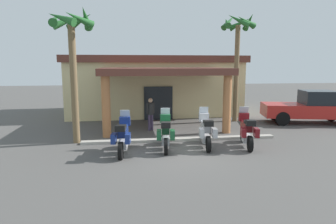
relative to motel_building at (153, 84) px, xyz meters
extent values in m
plane|color=#514F4C|center=(0.04, -10.05, -2.07)|extent=(80.00, 80.00, 0.00)
cube|color=beige|center=(0.00, 0.23, -0.28)|extent=(11.63, 6.35, 3.59)
cube|color=#1E2328|center=(0.04, -2.93, -1.02)|extent=(1.80, 0.12, 2.10)
cube|color=brown|center=(0.07, -5.20, 1.04)|extent=(6.87, 4.75, 0.35)
cylinder|color=#B27042|center=(-2.91, -7.16, -0.60)|extent=(0.42, 0.42, 2.93)
cylinder|color=#B27042|center=(3.10, -7.08, -0.60)|extent=(0.42, 0.42, 2.93)
cube|color=brown|center=(0.00, 0.23, 1.74)|extent=(12.03, 6.76, 0.44)
cylinder|color=black|center=(-2.02, -9.18, -1.74)|extent=(0.21, 0.67, 0.66)
cylinder|color=black|center=(-2.18, -10.72, -1.74)|extent=(0.21, 0.67, 0.66)
cube|color=silver|center=(-2.10, -9.98, -1.70)|extent=(0.38, 0.59, 0.32)
cube|color=navy|center=(-2.09, -9.83, -1.19)|extent=(0.42, 1.18, 0.34)
cube|color=black|center=(-2.12, -10.17, -0.97)|extent=(0.34, 0.63, 0.10)
cube|color=navy|center=(-2.02, -9.20, -0.92)|extent=(0.46, 0.29, 0.36)
cube|color=#B2BCC6|center=(-2.01, -9.12, -0.64)|extent=(0.41, 0.16, 0.36)
cube|color=navy|center=(-2.43, -10.54, -1.31)|extent=(0.23, 0.46, 0.36)
cube|color=navy|center=(-1.91, -10.60, -1.31)|extent=(0.23, 0.46, 0.36)
cube|color=black|center=(-2.18, -10.67, -0.90)|extent=(0.39, 0.36, 0.22)
cylinder|color=black|center=(-0.28, -8.83, -1.74)|extent=(0.22, 0.67, 0.66)
cylinder|color=black|center=(-0.46, -10.37, -1.74)|extent=(0.22, 0.67, 0.66)
cube|color=silver|center=(-0.37, -9.63, -1.70)|extent=(0.38, 0.59, 0.32)
cube|color=#19512D|center=(-0.36, -9.48, -1.19)|extent=(0.43, 1.18, 0.34)
cube|color=black|center=(-0.40, -9.82, -0.97)|extent=(0.35, 0.63, 0.10)
cube|color=#19512D|center=(-0.28, -8.85, -0.92)|extent=(0.46, 0.29, 0.36)
cube|color=#B2BCC6|center=(-0.27, -8.77, -0.64)|extent=(0.41, 0.16, 0.36)
cube|color=#19512D|center=(-0.70, -10.19, -1.31)|extent=(0.23, 0.46, 0.36)
cube|color=#19512D|center=(-0.18, -10.25, -1.31)|extent=(0.23, 0.46, 0.36)
cube|color=black|center=(-0.45, -10.32, -0.90)|extent=(0.39, 0.36, 0.22)
cylinder|color=black|center=(1.46, -8.75, -1.74)|extent=(0.22, 0.67, 0.66)
cylinder|color=black|center=(1.26, -10.29, -1.74)|extent=(0.22, 0.67, 0.66)
cube|color=silver|center=(1.36, -9.55, -1.70)|extent=(0.39, 0.60, 0.32)
cube|color=#B2B2B7|center=(1.38, -9.40, -1.19)|extent=(0.44, 1.18, 0.34)
cube|color=black|center=(1.33, -9.74, -0.97)|extent=(0.35, 0.63, 0.10)
cube|color=#B2B2B7|center=(1.46, -8.77, -0.92)|extent=(0.47, 0.29, 0.36)
cube|color=#B2BCC6|center=(1.47, -8.69, -0.64)|extent=(0.41, 0.17, 0.36)
cube|color=#B2B2B7|center=(1.02, -10.11, -1.31)|extent=(0.23, 0.46, 0.36)
cube|color=#B2B2B7|center=(1.54, -10.17, -1.31)|extent=(0.23, 0.46, 0.36)
cube|color=black|center=(1.27, -10.24, -0.90)|extent=(0.40, 0.36, 0.22)
cylinder|color=black|center=(3.25, -8.94, -1.74)|extent=(0.27, 0.67, 0.66)
cylinder|color=black|center=(2.94, -10.46, -1.74)|extent=(0.27, 0.67, 0.66)
cube|color=silver|center=(3.09, -9.72, -1.70)|extent=(0.43, 0.61, 0.32)
cube|color=maroon|center=(3.12, -9.57, -1.19)|extent=(0.53, 1.19, 0.34)
cube|color=black|center=(3.05, -9.92, -0.97)|extent=(0.40, 0.64, 0.10)
cube|color=maroon|center=(3.24, -8.96, -0.92)|extent=(0.48, 0.32, 0.36)
cube|color=#B2BCC6|center=(3.26, -8.88, -0.64)|extent=(0.42, 0.20, 0.36)
cube|color=maroon|center=(2.71, -10.26, -1.31)|extent=(0.26, 0.47, 0.36)
cube|color=maroon|center=(3.22, -10.36, -1.31)|extent=(0.26, 0.47, 0.36)
cube|color=black|center=(2.95, -10.41, -0.90)|extent=(0.42, 0.39, 0.22)
cylinder|color=#3F334C|center=(-0.62, -5.93, -1.64)|extent=(0.14, 0.14, 0.85)
cylinder|color=#3F334C|center=(-0.77, -6.03, -1.64)|extent=(0.14, 0.14, 0.85)
cylinder|color=#262626|center=(-0.70, -5.98, -0.91)|extent=(0.32, 0.32, 0.60)
cylinder|color=#262626|center=(-0.52, -5.85, -0.88)|extent=(0.09, 0.09, 0.57)
cylinder|color=#262626|center=(-0.88, -6.11, -0.88)|extent=(0.09, 0.09, 0.57)
sphere|color=tan|center=(-0.70, -5.98, -0.47)|extent=(0.23, 0.23, 0.23)
cylinder|color=black|center=(10.59, -4.89, -1.67)|extent=(0.84, 0.42, 0.80)
cylinder|color=black|center=(7.27, -4.12, -1.67)|extent=(0.84, 0.42, 0.80)
cylinder|color=black|center=(6.89, -5.78, -1.67)|extent=(0.84, 0.42, 0.80)
cube|color=#B2231E|center=(8.74, -5.33, -1.30)|extent=(5.50, 3.03, 0.75)
cube|color=black|center=(9.22, -5.45, -0.52)|extent=(2.15, 2.11, 0.80)
cylinder|color=brown|center=(-4.18, -8.04, 0.53)|extent=(0.30, 0.30, 5.19)
cone|color=#236028|center=(-3.56, -8.10, 3.34)|extent=(0.47, 1.27, 1.01)
cone|color=#236028|center=(-3.90, -7.48, 3.28)|extent=(1.31, 0.90, 0.86)
cone|color=#236028|center=(-4.46, -7.48, 3.26)|extent=(1.33, 0.89, 0.81)
cone|color=#236028|center=(-4.81, -8.08, 3.24)|extent=(0.44, 1.32, 0.75)
cone|color=#236028|center=(-4.46, -8.61, 3.24)|extent=(1.33, 0.89, 0.74)
cone|color=#236028|center=(-3.77, -8.52, 3.24)|extent=(1.23, 1.12, 0.72)
cylinder|color=brown|center=(4.67, -4.08, 0.81)|extent=(0.29, 0.29, 5.76)
cone|color=#236028|center=(5.33, -4.11, 3.89)|extent=(0.40, 1.32, 0.99)
cone|color=#236028|center=(4.99, -3.51, 3.85)|extent=(1.35, 0.96, 0.88)
cone|color=#236028|center=(4.28, -3.56, 3.93)|extent=(1.22, 1.05, 1.08)
cone|color=#236028|center=(4.03, -3.96, 3.85)|extent=(0.60, 1.39, 0.87)
cone|color=#236028|center=(4.45, -4.70, 3.87)|extent=(1.37, 0.79, 0.94)
cone|color=#236028|center=(4.90, -4.70, 3.82)|extent=(1.39, 0.81, 0.79)
cube|color=#ADA89E|center=(0.49, -8.35, -2.01)|extent=(8.92, 0.36, 0.12)
camera|label=1|loc=(-1.90, -21.39, 1.40)|focal=31.67mm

